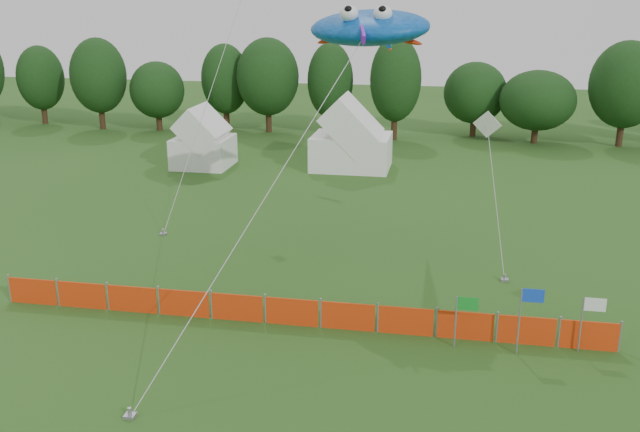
% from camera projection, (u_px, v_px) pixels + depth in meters
% --- Properties ---
extents(treeline, '(104.57, 8.78, 8.36)m').
position_uv_depth(treeline, '(429.00, 87.00, 56.68)').
color(treeline, '#382314').
rests_on(treeline, ground).
extents(tent_left, '(3.74, 3.74, 3.30)m').
position_uv_depth(tent_left, '(203.00, 142.00, 48.04)').
color(tent_left, white).
rests_on(tent_left, ground).
extents(tent_right, '(5.23, 4.19, 3.70)m').
position_uv_depth(tent_right, '(351.00, 141.00, 47.44)').
color(tent_right, white).
rests_on(tent_right, ground).
extents(barrier_fence, '(21.90, 0.06, 1.00)m').
position_uv_depth(barrier_fence, '(292.00, 312.00, 25.07)').
color(barrier_fence, red).
rests_on(barrier_fence, ground).
extents(flag_row, '(6.73, 0.59, 2.30)m').
position_uv_depth(flag_row, '(558.00, 315.00, 22.77)').
color(flag_row, gray).
rests_on(flag_row, ground).
extents(stingray_kite, '(8.24, 21.22, 10.86)m').
position_uv_depth(stingray_kite, '(371.00, 28.00, 29.41)').
color(stingray_kite, blue).
rests_on(stingray_kite, ground).
extents(small_kite_white, '(1.73, 3.56, 6.47)m').
position_uv_depth(small_kite_white, '(492.00, 164.00, 30.15)').
color(small_kite_white, silver).
rests_on(small_kite_white, ground).
extents(small_kite_dark, '(3.25, 8.15, 13.18)m').
position_uv_depth(small_kite_dark, '(218.00, 69.00, 36.53)').
color(small_kite_dark, black).
rests_on(small_kite_dark, ground).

